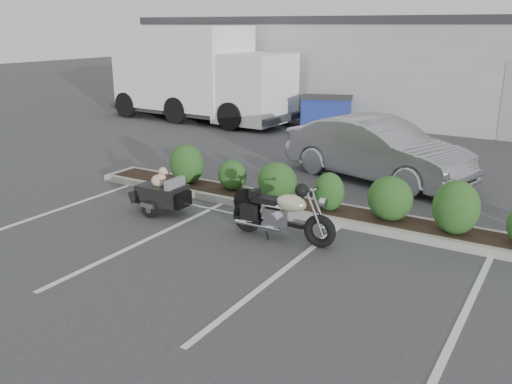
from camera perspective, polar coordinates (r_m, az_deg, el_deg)
The scene contains 8 objects.
ground at distance 9.53m, azimuth -2.06°, elevation -5.55°, with size 90.00×90.00×0.00m, color #38383A.
planter_kerb at distance 10.89m, azimuth 8.75°, elevation -2.35°, with size 12.00×1.00×0.15m, color #9E9E93.
building at distance 24.87m, azimuth 20.39°, elevation 12.28°, with size 26.00×10.00×4.00m, color #9EA099.
motorcycle at distance 9.60m, azimuth 2.71°, elevation -2.37°, with size 2.05×0.69×1.18m.
pet_trailer at distance 11.15m, azimuth -9.89°, elevation -0.11°, with size 1.63×0.90×0.97m.
sedan at distance 13.59m, azimuth 12.62°, elevation 4.40°, with size 1.62×4.66×1.53m, color #9F9FA6.
dumpster at distance 20.10m, azimuth 7.41°, elevation 8.28°, with size 2.15×1.80×1.21m.
delivery_truck at distance 22.08m, azimuth -5.94°, elevation 12.09°, with size 8.08×3.12×3.64m.
Camera 1 is at (4.84, -7.33, 3.68)m, focal length 38.00 mm.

